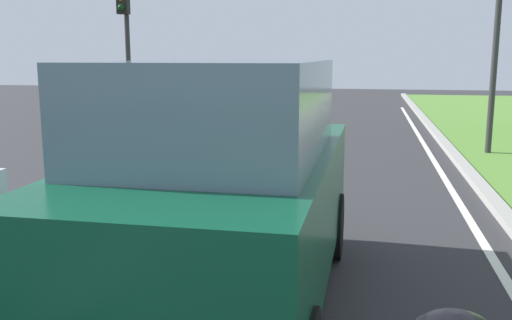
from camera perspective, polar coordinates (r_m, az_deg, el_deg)
name	(u,v)px	position (r m, az deg, el deg)	size (l,w,h in m)	color
ground_plane	(253,179)	(10.85, -0.33, -1.90)	(60.00, 60.00, 0.00)	#2D2D30
lane_line_center	(217,177)	(11.01, -3.90, -1.73)	(0.12, 32.00, 0.01)	silver
lane_line_right_edge	(450,187)	(10.74, 18.86, -2.58)	(0.12, 32.00, 0.01)	silver
curb_right	(480,185)	(10.81, 21.51, -2.36)	(0.24, 48.00, 0.12)	#9E9B93
car_suv_ahead	(224,187)	(5.10, -3.19, -2.69)	(2.00, 4.51, 2.28)	#0C472D
traffic_light_near_right	(500,4)	(14.25, 23.27, 14.18)	(0.32, 0.50, 5.06)	#2D2D2D
traffic_light_overhead_left	(125,26)	(17.04, -12.98, 12.96)	(0.32, 0.50, 4.73)	#2D2D2D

